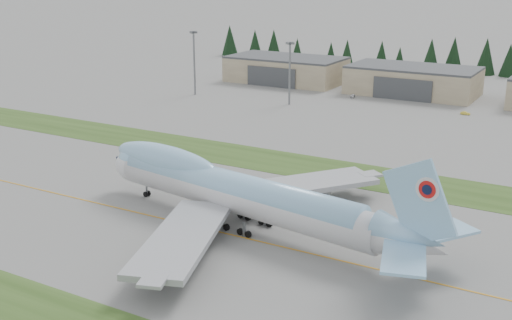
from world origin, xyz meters
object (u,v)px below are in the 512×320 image
Objects in this scene: boeing_747_freighter at (237,192)px; service_vehicle_b at (465,115)px; service_vehicle_a at (353,97)px; hangar_left at (286,69)px; hangar_center at (413,80)px.

service_vehicle_b is at bearing 91.18° from boeing_747_freighter.
service_vehicle_a is at bearing 111.02° from boeing_747_freighter.
boeing_747_freighter is 159.03m from hangar_left.
boeing_747_freighter is at bearing -86.27° from hangar_center.
service_vehicle_a reaches higher than service_vehicle_b.
hangar_left and hangar_center have the same top height.
hangar_left is at bearing 146.83° from service_vehicle_a.
hangar_center is (55.00, 0.00, 0.00)m from hangar_left.
boeing_747_freighter is 130.94m from service_vehicle_a.
boeing_747_freighter is 24.77× the size of service_vehicle_b.
service_vehicle_a is (-17.61, -17.45, -5.39)m from hangar_center.
service_vehicle_b is (43.60, -8.73, 0.00)m from service_vehicle_a.
service_vehicle_a is at bearing 81.89° from service_vehicle_b.
hangar_center is at bearing 36.58° from service_vehicle_a.
service_vehicle_a is (-27.07, 127.93, -6.78)m from boeing_747_freighter.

